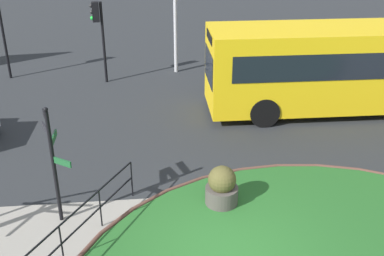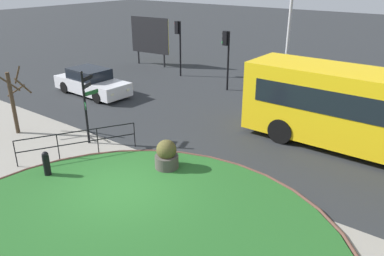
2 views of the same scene
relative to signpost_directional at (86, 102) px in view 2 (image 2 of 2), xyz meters
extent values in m
plane|color=#282B2D|center=(3.69, -1.74, -1.70)|extent=(120.00, 120.00, 0.00)
cube|color=gray|center=(3.69, -3.58, -1.69)|extent=(32.00, 8.33, 0.02)
cylinder|color=black|center=(0.00, -0.08, -0.29)|extent=(0.09, 0.09, 2.82)
sphere|color=black|center=(0.00, -0.08, 1.17)|extent=(0.10, 0.10, 0.10)
cube|color=black|center=(-0.10, 0.26, 0.86)|extent=(0.22, 0.60, 0.15)
cube|color=black|center=(-0.13, 0.22, 0.58)|extent=(0.25, 0.52, 0.15)
cube|color=#195128|center=(0.01, 0.28, 0.30)|extent=(0.04, 0.63, 0.15)
cube|color=#195128|center=(0.24, -0.24, -0.04)|extent=(0.41, 0.30, 0.15)
cylinder|color=black|center=(1.06, -2.63, -1.31)|extent=(0.22, 0.22, 0.79)
sphere|color=black|center=(1.06, -2.63, -0.87)|extent=(0.21, 0.21, 0.21)
cube|color=black|center=(0.63, -1.03, -0.72)|extent=(2.12, 3.67, 0.03)
cube|color=black|center=(0.63, -1.03, -1.16)|extent=(2.12, 3.67, 0.03)
cylinder|color=black|center=(1.68, 0.80, -1.21)|extent=(0.04, 0.04, 0.99)
cylinder|color=black|center=(0.98, -0.42, -1.21)|extent=(0.04, 0.04, 0.99)
cylinder|color=black|center=(0.28, -1.64, -1.21)|extent=(0.04, 0.04, 0.99)
cylinder|color=black|center=(-0.42, -2.86, -1.21)|extent=(0.04, 0.04, 0.99)
cube|color=yellow|center=(9.10, 5.60, -0.06)|extent=(9.64, 2.51, 2.75)
cube|color=black|center=(9.09, 4.39, 0.33)|extent=(8.46, 0.11, 0.88)
cube|color=black|center=(4.28, 5.65, 0.08)|extent=(0.04, 1.98, 1.10)
cube|color=black|center=(4.28, 5.65, 1.10)|extent=(0.03, 1.33, 0.28)
cylinder|color=black|center=(6.01, 4.53, -1.20)|extent=(1.00, 0.31, 1.00)
cylinder|color=black|center=(6.04, 6.74, -1.20)|extent=(1.00, 0.31, 1.00)
cube|color=silver|center=(-4.99, 4.26, -1.19)|extent=(4.64, 1.91, 0.69)
cube|color=black|center=(-5.18, 4.27, -0.56)|extent=(2.19, 1.62, 0.56)
cube|color=#EAEACC|center=(-2.68, 4.71, -1.15)|extent=(0.03, 0.20, 0.12)
cube|color=#EAEACC|center=(-2.71, 3.66, -1.15)|extent=(0.03, 0.20, 0.12)
cylinder|color=black|center=(-3.55, 5.02, -1.38)|extent=(0.65, 0.24, 0.64)
cylinder|color=black|center=(-3.60, 3.42, -1.38)|extent=(0.65, 0.24, 0.64)
cylinder|color=black|center=(-6.39, 5.11, -1.38)|extent=(0.65, 0.24, 0.64)
cylinder|color=black|center=(-6.44, 3.51, -1.38)|extent=(0.65, 0.24, 0.64)
cylinder|color=black|center=(0.51, 9.40, -0.05)|extent=(0.11, 0.11, 3.30)
cube|color=black|center=(0.30, 9.39, 1.21)|extent=(0.27, 0.27, 0.78)
sphere|color=black|center=(0.15, 9.39, 1.45)|extent=(0.16, 0.16, 0.16)
sphere|color=black|center=(0.15, 9.39, 1.21)|extent=(0.16, 0.16, 0.16)
sphere|color=green|center=(0.15, 9.39, 0.96)|extent=(0.16, 0.16, 0.16)
cylinder|color=black|center=(-3.60, 10.29, 0.02)|extent=(0.11, 0.11, 3.44)
cube|color=black|center=(-3.81, 10.29, 1.35)|extent=(0.26, 0.26, 0.78)
sphere|color=red|center=(-3.96, 10.29, 1.59)|extent=(0.16, 0.16, 0.16)
sphere|color=black|center=(-3.96, 10.29, 1.35)|extent=(0.16, 0.16, 0.16)
sphere|color=black|center=(-3.96, 10.29, 1.10)|extent=(0.16, 0.16, 0.16)
cylinder|color=#B7B7BC|center=(3.49, 10.38, 3.02)|extent=(0.16, 0.16, 9.45)
cylinder|color=black|center=(-8.28, 11.25, -0.64)|extent=(0.12, 0.12, 2.13)
cylinder|color=black|center=(-6.01, 11.48, -0.64)|extent=(0.12, 0.12, 2.13)
cube|color=yellow|center=(-7.15, 11.37, 0.42)|extent=(3.03, 0.43, 2.37)
cube|color=black|center=(-7.14, 11.30, 0.42)|extent=(3.12, 0.35, 2.47)
cylinder|color=#47423D|center=(3.88, 0.11, -1.43)|extent=(0.81, 0.81, 0.54)
sphere|color=#4C4723|center=(3.88, 0.11, -0.94)|extent=(0.69, 0.69, 0.69)
cylinder|color=#423323|center=(-3.21, -1.21, -0.40)|extent=(0.16, 0.16, 2.62)
cylinder|color=#423323|center=(-2.75, -0.89, 0.36)|extent=(0.73, 1.00, 0.96)
cylinder|color=#423323|center=(-3.15, -0.84, 0.74)|extent=(0.80, 0.20, 0.86)
cylinder|color=#423323|center=(-3.42, -0.87, 0.04)|extent=(0.76, 0.49, 0.56)
cylinder|color=#423323|center=(-2.90, -1.37, 0.56)|extent=(0.41, 0.71, 0.74)
camera|label=1|loc=(2.16, -9.55, 5.20)|focal=44.40mm
camera|label=2|loc=(11.51, -8.62, 4.65)|focal=35.68mm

